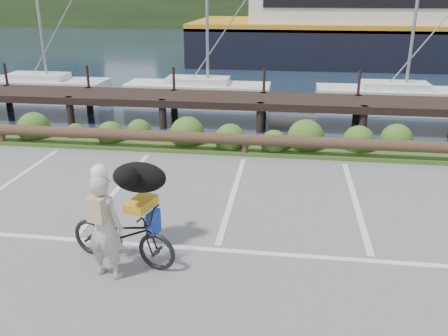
# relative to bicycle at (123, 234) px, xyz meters

# --- Properties ---
(ground) EXTENTS (72.00, 72.00, 0.00)m
(ground) POSITION_rel_bicycle_xyz_m (1.44, 0.95, -0.50)
(ground) COLOR slate
(harbor_backdrop) EXTENTS (170.00, 160.00, 30.00)m
(harbor_backdrop) POSITION_rel_bicycle_xyz_m (1.84, 79.37, -0.50)
(harbor_backdrop) COLOR #172538
(harbor_backdrop) RESTS_ON ground
(vegetation_strip) EXTENTS (34.00, 1.60, 0.10)m
(vegetation_strip) POSITION_rel_bicycle_xyz_m (1.44, 6.25, -0.45)
(vegetation_strip) COLOR #3D5B21
(vegetation_strip) RESTS_ON ground
(log_rail) EXTENTS (32.00, 0.30, 0.60)m
(log_rail) POSITION_rel_bicycle_xyz_m (1.44, 5.55, -0.50)
(log_rail) COLOR #443021
(log_rail) RESTS_ON ground
(bicycle) EXTENTS (1.99, 1.09, 0.99)m
(bicycle) POSITION_rel_bicycle_xyz_m (0.00, 0.00, 0.00)
(bicycle) COLOR black
(bicycle) RESTS_ON ground
(cyclist) EXTENTS (0.70, 0.54, 1.71)m
(cyclist) POSITION_rel_bicycle_xyz_m (-0.10, -0.43, 0.36)
(cyclist) COLOR #BBAF9F
(cyclist) RESTS_ON ground
(dog) EXTENTS (0.65, 1.00, 0.53)m
(dog) POSITION_rel_bicycle_xyz_m (0.14, 0.59, 0.76)
(dog) COLOR black
(dog) RESTS_ON bicycle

